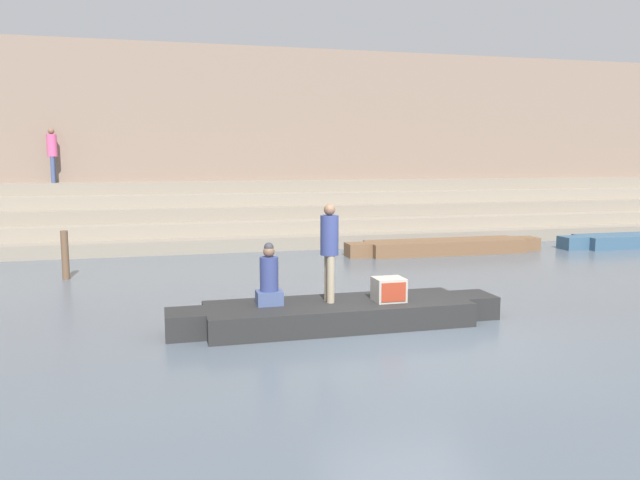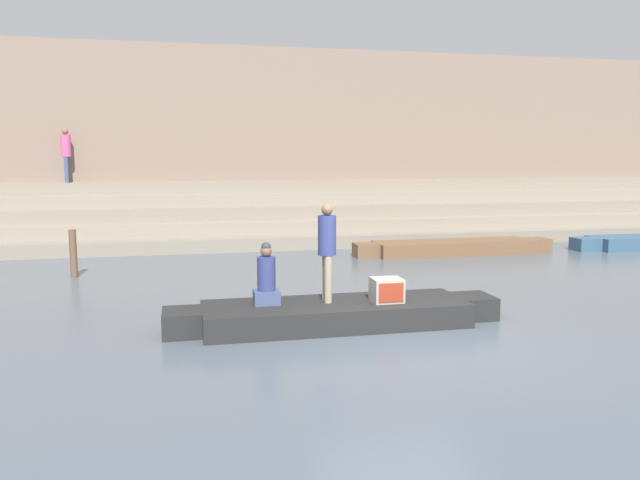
{
  "view_description": "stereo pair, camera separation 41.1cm",
  "coord_description": "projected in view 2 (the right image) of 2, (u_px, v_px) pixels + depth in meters",
  "views": [
    {
      "loc": [
        -3.72,
        -8.85,
        2.81
      ],
      "look_at": [
        -0.86,
        2.16,
        1.3
      ],
      "focal_mm": 35.0,
      "sensor_mm": 36.0,
      "label": 1
    },
    {
      "loc": [
        -3.32,
        -8.95,
        2.81
      ],
      "look_at": [
        -0.86,
        2.16,
        1.3
      ],
      "focal_mm": 35.0,
      "sensor_mm": 36.0,
      "label": 2
    }
  ],
  "objects": [
    {
      "name": "mooring_post",
      "position": [
        73.0,
        254.0,
        14.61
      ],
      "size": [
        0.17,
        0.17,
        1.14
      ],
      "primitive_type": "cylinder",
      "color": "brown",
      "rests_on": "ground"
    },
    {
      "name": "person_rowing",
      "position": [
        266.0,
        279.0,
        10.25
      ],
      "size": [
        0.42,
        0.33,
        1.04
      ],
      "rotation": [
        0.0,
        0.0,
        0.09
      ],
      "color": "#3D4C75",
      "rests_on": "rowboat_main"
    },
    {
      "name": "ground_plane",
      "position": [
        403.0,
        338.0,
        9.74
      ],
      "size": [
        120.0,
        120.0,
        0.0
      ],
      "primitive_type": "plane",
      "color": "#4C5660"
    },
    {
      "name": "person_standing",
      "position": [
        327.0,
        245.0,
        10.36
      ],
      "size": [
        0.3,
        0.3,
        1.65
      ],
      "rotation": [
        0.0,
        0.0,
        -0.16
      ],
      "color": "gray",
      "rests_on": "rowboat_main"
    },
    {
      "name": "ghat_steps",
      "position": [
        283.0,
        219.0,
        21.12
      ],
      "size": [
        36.0,
        3.81,
        1.99
      ],
      "color": "gray",
      "rests_on": "ground"
    },
    {
      "name": "moored_boat_shore",
      "position": [
        454.0,
        247.0,
        18.23
      ],
      "size": [
        6.04,
        1.15,
        0.39
      ],
      "rotation": [
        0.0,
        0.0,
        0.02
      ],
      "color": "brown",
      "rests_on": "ground"
    },
    {
      "name": "rowboat_main",
      "position": [
        335.0,
        313.0,
        10.46
      ],
      "size": [
        5.66,
        1.49,
        0.4
      ],
      "rotation": [
        0.0,
        0.0,
        0.01
      ],
      "color": "black",
      "rests_on": "ground"
    },
    {
      "name": "tv_set",
      "position": [
        387.0,
        290.0,
        10.47
      ],
      "size": [
        0.51,
        0.46,
        0.4
      ],
      "rotation": [
        0.0,
        0.0,
        -0.04
      ],
      "color": "#9E998E",
      "rests_on": "rowboat_main"
    },
    {
      "name": "back_wall",
      "position": [
        274.0,
        144.0,
        22.71
      ],
      "size": [
        34.2,
        1.28,
        6.65
      ],
      "color": "#7F6B5B",
      "rests_on": "ground"
    },
    {
      "name": "person_on_steps",
      "position": [
        66.0,
        151.0,
        20.3
      ],
      "size": [
        0.31,
        0.31,
        1.75
      ],
      "rotation": [
        0.0,
        0.0,
        1.02
      ],
      "color": "#3D4C75",
      "rests_on": "ghat_steps"
    }
  ]
}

